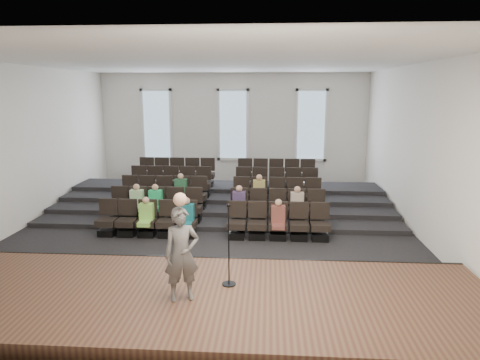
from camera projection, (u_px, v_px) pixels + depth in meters
name	position (u px, v px, depth m)	size (l,w,h in m)	color
ground	(214.00, 231.00, 13.08)	(14.00, 14.00, 0.00)	black
ceiling	(212.00, 62.00, 12.06)	(12.00, 14.00, 0.02)	white
wall_back	(233.00, 129.00, 19.43)	(12.00, 0.04, 5.00)	silver
wall_front	(146.00, 221.00, 5.72)	(12.00, 0.04, 5.00)	silver
wall_left	(17.00, 148.00, 12.97)	(0.04, 14.00, 5.00)	silver
wall_right	(423.00, 152.00, 12.17)	(0.04, 14.00, 5.00)	silver
stage	(180.00, 305.00, 8.05)	(11.80, 3.60, 0.50)	#513722
stage_lip	(196.00, 267.00, 9.78)	(11.80, 0.06, 0.52)	black
risers	(225.00, 199.00, 16.14)	(11.80, 4.80, 0.60)	black
seating_rows	(220.00, 197.00, 14.45)	(6.80, 4.70, 1.67)	black
windows	(233.00, 125.00, 19.32)	(8.44, 0.10, 3.24)	white
audience	(209.00, 202.00, 13.26)	(5.45, 2.64, 1.10)	#8ED956
speaker	(182.00, 254.00, 7.60)	(0.62, 0.41, 1.71)	#53504E
mic_stand	(229.00, 261.00, 8.25)	(0.27, 0.27, 1.64)	black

